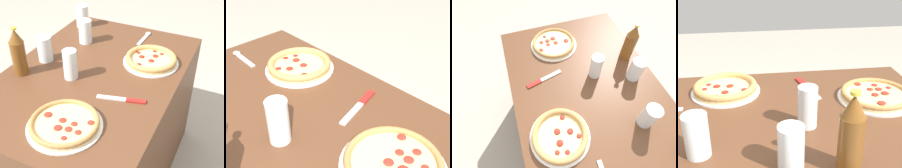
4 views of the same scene
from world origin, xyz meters
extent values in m
cube|color=#56331E|center=(0.00, 0.00, 0.38)|extent=(1.20, 0.82, 0.75)
cylinder|color=white|center=(-0.22, 0.23, 0.75)|extent=(0.29, 0.29, 0.01)
cylinder|color=#DBB775|center=(-0.22, 0.23, 0.76)|extent=(0.26, 0.26, 0.01)
cylinder|color=#EACC7F|center=(-0.22, 0.23, 0.77)|extent=(0.23, 0.23, 0.00)
torus|color=tan|center=(-0.22, 0.23, 0.78)|extent=(0.26, 0.26, 0.03)
ellipsoid|color=maroon|center=(-0.20, 0.24, 0.78)|extent=(0.03, 0.03, 0.01)
ellipsoid|color=maroon|center=(-0.25, 0.15, 0.78)|extent=(0.02, 0.02, 0.01)
ellipsoid|color=maroon|center=(-0.21, 0.18, 0.78)|extent=(0.03, 0.03, 0.01)
ellipsoid|color=maroon|center=(-0.25, 0.24, 0.78)|extent=(0.03, 0.03, 0.01)
ellipsoid|color=maroon|center=(-0.14, 0.19, 0.78)|extent=(0.03, 0.03, 0.01)
ellipsoid|color=maroon|center=(-0.30, 0.22, 0.78)|extent=(0.02, 0.02, 0.01)
ellipsoid|color=maroon|center=(-0.29, 0.26, 0.78)|extent=(0.02, 0.02, 0.00)
cylinder|color=silver|center=(0.38, 0.08, 0.75)|extent=(0.30, 0.30, 0.01)
cylinder|color=#E5C689|center=(0.38, 0.08, 0.76)|extent=(0.28, 0.28, 0.01)
cylinder|color=#EACC7F|center=(0.38, 0.08, 0.77)|extent=(0.24, 0.24, 0.00)
torus|color=#AD7A42|center=(0.38, 0.08, 0.78)|extent=(0.28, 0.28, 0.02)
ellipsoid|color=maroon|center=(0.37, 0.00, 0.78)|extent=(0.03, 0.03, 0.01)
ellipsoid|color=maroon|center=(0.41, 0.16, 0.78)|extent=(0.03, 0.03, 0.01)
ellipsoid|color=maroon|center=(0.38, 0.12, 0.78)|extent=(0.03, 0.03, 0.01)
ellipsoid|color=maroon|center=(0.41, 0.12, 0.78)|extent=(0.03, 0.03, 0.01)
ellipsoid|color=maroon|center=(0.38, 0.07, 0.78)|extent=(0.03, 0.03, 0.01)
ellipsoid|color=maroon|center=(0.34, 0.18, 0.78)|extent=(0.03, 0.03, 0.01)
ellipsoid|color=maroon|center=(0.46, 0.13, 0.78)|extent=(0.02, 0.02, 0.00)
ellipsoid|color=maroon|center=(0.42, 0.08, 0.78)|extent=(0.03, 0.03, 0.01)
cylinder|color=white|center=(-0.01, -0.28, 0.82)|extent=(0.08, 0.08, 0.13)
cylinder|color=beige|center=(-0.01, -0.28, 0.78)|extent=(0.06, 0.06, 0.06)
cylinder|color=white|center=(-0.46, -0.31, 0.82)|extent=(0.08, 0.08, 0.14)
cylinder|color=black|center=(-0.46, -0.31, 0.81)|extent=(0.06, 0.06, 0.10)
cylinder|color=white|center=(0.07, -0.08, 0.82)|extent=(0.07, 0.07, 0.15)
cylinder|color=orange|center=(0.07, -0.08, 0.79)|extent=(0.05, 0.05, 0.07)
cylinder|color=white|center=(-0.28, -0.19, 0.82)|extent=(0.07, 0.07, 0.14)
cylinder|color=maroon|center=(-0.28, -0.19, 0.80)|extent=(0.06, 0.06, 0.09)
cylinder|color=brown|center=(0.14, -0.32, 0.84)|extent=(0.07, 0.07, 0.17)
cone|color=brown|center=(0.14, -0.32, 0.95)|extent=(0.07, 0.07, 0.06)
cylinder|color=gold|center=(0.14, -0.32, 0.99)|extent=(0.03, 0.03, 0.01)
cube|color=maroon|center=(0.12, 0.28, 0.75)|extent=(0.05, 0.09, 0.01)
cube|color=silver|center=(0.14, 0.17, 0.75)|extent=(0.05, 0.13, 0.01)
cube|color=silver|center=(-0.44, 0.10, 0.75)|extent=(0.14, 0.03, 0.01)
ellipsoid|color=silver|center=(-0.52, 0.10, 0.76)|extent=(0.04, 0.03, 0.01)
camera|label=1|loc=(1.12, 0.63, 1.60)|focal=50.00mm
camera|label=2|loc=(0.70, -0.44, 1.43)|focal=50.00mm
camera|label=3|loc=(-0.46, 0.29, 1.58)|focal=28.00mm
camera|label=4|loc=(-0.11, -0.98, 1.33)|focal=50.00mm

